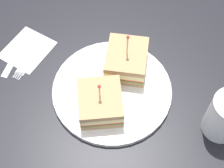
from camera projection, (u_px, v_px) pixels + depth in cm
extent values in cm
cube|color=black|center=(112.00, 94.00, 75.96)|extent=(105.48, 105.48, 2.00)
cylinder|color=white|center=(112.00, 90.00, 74.58)|extent=(26.02, 26.02, 1.22)
cube|color=tan|center=(101.00, 107.00, 71.04)|extent=(12.17, 11.74, 1.30)
cube|color=#478438|center=(100.00, 105.00, 70.31)|extent=(12.17, 11.74, 0.40)
cube|color=red|center=(100.00, 104.00, 69.93)|extent=(12.17, 11.74, 0.50)
cube|color=#EFE093|center=(100.00, 101.00, 69.11)|extent=(12.17, 11.74, 1.41)
cube|color=tan|center=(100.00, 98.00, 67.95)|extent=(12.17, 11.74, 1.30)
cylinder|color=tan|center=(100.00, 92.00, 66.01)|extent=(0.30, 0.30, 4.56)
sphere|color=red|center=(99.00, 86.00, 64.07)|extent=(0.70, 0.70, 0.70)
cube|color=tan|center=(126.00, 65.00, 76.56)|extent=(11.19, 10.06, 1.38)
cube|color=#478438|center=(126.00, 62.00, 75.80)|extent=(11.19, 10.06, 0.40)
cube|color=red|center=(126.00, 61.00, 75.42)|extent=(11.19, 10.06, 0.50)
cube|color=#EFE093|center=(127.00, 59.00, 74.59)|extent=(11.19, 10.06, 1.45)
cube|color=tan|center=(127.00, 55.00, 73.38)|extent=(11.19, 10.06, 1.38)
cylinder|color=tan|center=(127.00, 46.00, 70.84)|extent=(0.30, 0.30, 5.96)
sphere|color=red|center=(128.00, 37.00, 68.30)|extent=(0.70, 0.70, 0.70)
cylinder|color=beige|center=(224.00, 118.00, 67.06)|extent=(6.48, 6.48, 8.41)
cube|color=beige|center=(27.00, 49.00, 81.12)|extent=(12.99, 12.21, 0.15)
cube|color=silver|center=(35.00, 51.00, 80.67)|extent=(6.66, 1.42, 0.35)
cube|color=silver|center=(23.00, 68.00, 78.23)|extent=(3.85, 2.63, 0.35)
cube|color=silver|center=(15.00, 74.00, 77.33)|extent=(2.01, 0.43, 0.35)
cube|color=silver|center=(17.00, 75.00, 77.23)|extent=(2.01, 0.43, 0.35)
cube|color=silver|center=(19.00, 75.00, 77.12)|extent=(2.01, 0.43, 0.35)
cube|color=silver|center=(21.00, 76.00, 77.01)|extent=(2.01, 0.43, 0.35)
cube|color=silver|center=(20.00, 47.00, 81.39)|extent=(8.10, 0.62, 0.35)
cube|color=silver|center=(10.00, 66.00, 78.46)|extent=(7.00, 1.52, 0.24)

